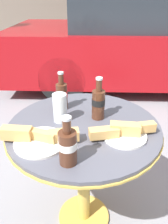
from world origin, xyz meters
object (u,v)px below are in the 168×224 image
object	(u,v)px
bistro_table	(84,146)
drinking_glass	(60,109)
cola_bottle_center	(98,103)
lunch_plate_near	(39,138)
cola_bottle_left	(68,146)
cola_bottle_right	(62,95)
parked_car	(153,42)
lunch_plate_far	(123,132)

from	to	relation	value
bistro_table	drinking_glass	size ratio (longest dim) A/B	5.24
cola_bottle_center	lunch_plate_near	world-z (taller)	cola_bottle_center
drinking_glass	lunch_plate_near	xyz separation A→B (m)	(-0.07, -0.19, -0.04)
cola_bottle_left	cola_bottle_center	size ratio (longest dim) A/B	0.92
cola_bottle_right	bistro_table	bearing A→B (deg)	-52.58
cola_bottle_right	lunch_plate_near	bearing A→B (deg)	-100.65
cola_bottle_right	parked_car	size ratio (longest dim) A/B	0.05
bistro_table	lunch_plate_near	distance (m)	0.29
drinking_glass	parked_car	size ratio (longest dim) A/B	0.03
cola_bottle_left	lunch_plate_far	xyz separation A→B (m)	(0.23, 0.18, -0.06)
cola_bottle_center	lunch_plate_near	distance (m)	0.35
cola_bottle_right	parked_car	bearing A→B (deg)	65.44
parked_car	lunch_plate_near	bearing A→B (deg)	-113.04
parked_car	cola_bottle_center	bearing A→B (deg)	-109.78
cola_bottle_center	lunch_plate_far	world-z (taller)	cola_bottle_center
cola_bottle_right	lunch_plate_near	distance (m)	0.34
bistro_table	cola_bottle_center	bearing A→B (deg)	43.97
cola_bottle_center	parked_car	bearing A→B (deg)	70.22
cola_bottle_center	parked_car	world-z (taller)	parked_car
parked_car	drinking_glass	bearing A→B (deg)	-113.26
cola_bottle_center	lunch_plate_far	bearing A→B (deg)	-56.22
cola_bottle_center	drinking_glass	xyz separation A→B (m)	(-0.19, -0.04, -0.02)
lunch_plate_near	parked_car	size ratio (longest dim) A/B	0.08
bistro_table	parked_car	distance (m)	2.78
lunch_plate_far	cola_bottle_right	bearing A→B (deg)	139.60
cola_bottle_right	parked_car	world-z (taller)	parked_car
cola_bottle_left	cola_bottle_right	world-z (taller)	cola_bottle_right
cola_bottle_right	lunch_plate_far	world-z (taller)	cola_bottle_right
lunch_plate_near	bistro_table	bearing A→B (deg)	39.42
cola_bottle_left	lunch_plate_near	size ratio (longest dim) A/B	0.60
bistro_table	cola_bottle_right	world-z (taller)	cola_bottle_right
drinking_glass	parked_car	bearing A→B (deg)	66.74
bistro_table	cola_bottle_right	distance (m)	0.31
lunch_plate_far	parked_car	world-z (taller)	parked_car
parked_car	cola_bottle_left	bearing A→B (deg)	-109.69
cola_bottle_center	drinking_glass	bearing A→B (deg)	-169.25
cola_bottle_right	lunch_plate_near	xyz separation A→B (m)	(-0.06, -0.32, -0.06)
cola_bottle_left	lunch_plate_near	bearing A→B (deg)	138.32
parked_car	lunch_plate_far	bearing A→B (deg)	-106.44
cola_bottle_center	parked_car	xyz separation A→B (m)	(0.91, 2.53, -0.19)
bistro_table	lunch_plate_far	world-z (taller)	lunch_plate_far
cola_bottle_center	lunch_plate_near	xyz separation A→B (m)	(-0.26, -0.23, -0.06)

